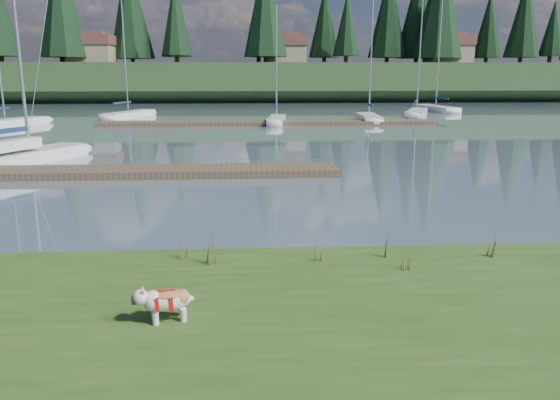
{
  "coord_description": "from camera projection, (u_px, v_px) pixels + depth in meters",
  "views": [
    {
      "loc": [
        0.42,
        -12.55,
        3.99
      ],
      "look_at": [
        1.12,
        -0.5,
        1.16
      ],
      "focal_mm": 35.0,
      "sensor_mm": 36.0,
      "label": 1
    }
  ],
  "objects": [
    {
      "name": "weed_1",
      "position": [
        317.0,
        252.0,
        10.72
      ],
      "size": [
        0.17,
        0.14,
        0.47
      ],
      "color": "#475B23",
      "rests_on": "bank"
    },
    {
      "name": "sailboat_bg_4",
      "position": [
        417.0,
        112.0,
        51.91
      ],
      "size": [
        4.17,
        7.43,
        11.02
      ],
      "rotation": [
        0.0,
        0.0,
        1.18
      ],
      "color": "silver",
      "rests_on": "ground"
    },
    {
      "name": "weed_2",
      "position": [
        389.0,
        246.0,
        11.0
      ],
      "size": [
        0.17,
        0.14,
        0.53
      ],
      "color": "#475B23",
      "rests_on": "bank"
    },
    {
      "name": "weed_5",
      "position": [
        493.0,
        245.0,
        10.94
      ],
      "size": [
        0.17,
        0.14,
        0.62
      ],
      "color": "#475B23",
      "rests_on": "bank"
    },
    {
      "name": "sailboat_bg_5",
      "position": [
        432.0,
        108.0,
        57.87
      ],
      "size": [
        3.0,
        8.59,
        12.0
      ],
      "rotation": [
        0.0,
        0.0,
        1.73
      ],
      "color": "silver",
      "rests_on": "ground"
    },
    {
      "name": "conifer_7",
      "position": [
        524.0,
        16.0,
        81.69
      ],
      "size": [
        5.28,
        5.28,
        13.2
      ],
      "color": "#382619",
      "rests_on": "ridge"
    },
    {
      "name": "conifer_6",
      "position": [
        440.0,
        0.0,
        77.57
      ],
      "size": [
        7.04,
        7.04,
        17.0
      ],
      "color": "#382619",
      "rests_on": "ridge"
    },
    {
      "name": "house_1",
      "position": [
        285.0,
        49.0,
        80.77
      ],
      "size": [
        6.3,
        5.3,
        4.65
      ],
      "color": "gray",
      "rests_on": "ridge"
    },
    {
      "name": "house_2",
      "position": [
        448.0,
        49.0,
        80.18
      ],
      "size": [
        6.3,
        5.3,
        4.65
      ],
      "color": "gray",
      "rests_on": "ridge"
    },
    {
      "name": "house_0",
      "position": [
        91.0,
        49.0,
        78.21
      ],
      "size": [
        6.3,
        5.3,
        4.65
      ],
      "color": "gray",
      "rests_on": "ridge"
    },
    {
      "name": "dock_far",
      "position": [
        269.0,
        123.0,
        42.32
      ],
      "size": [
        26.0,
        2.2,
        0.3
      ],
      "primitive_type": "cube",
      "color": "#4C3D2C",
      "rests_on": "ground"
    },
    {
      "name": "conifer_2",
      "position": [
        61.0,
        1.0,
        74.67
      ],
      "size": [
        6.6,
        6.6,
        16.05
      ],
      "color": "#382619",
      "rests_on": "ridge"
    },
    {
      "name": "bulldog",
      "position": [
        166.0,
        300.0,
        8.13
      ],
      "size": [
        0.91,
        0.48,
        0.53
      ],
      "rotation": [
        0.0,
        0.0,
        3.37
      ],
      "color": "silver",
      "rests_on": "bank"
    },
    {
      "name": "ground",
      "position": [
        243.0,
        125.0,
        42.24
      ],
      "size": [
        200.0,
        200.0,
        0.0
      ],
      "primitive_type": "plane",
      "color": "slate",
      "rests_on": "ground"
    },
    {
      "name": "weed_4",
      "position": [
        408.0,
        262.0,
        10.26
      ],
      "size": [
        0.17,
        0.14,
        0.38
      ],
      "color": "#475B23",
      "rests_on": "bank"
    },
    {
      "name": "dock_near",
      "position": [
        137.0,
        172.0,
        21.57
      ],
      "size": [
        16.0,
        2.0,
        0.3
      ],
      "primitive_type": "cube",
      "color": "#4C3D2C",
      "rests_on": "ground"
    },
    {
      "name": "sailboat_bg_2",
      "position": [
        277.0,
        119.0,
        43.73
      ],
      "size": [
        1.84,
        6.01,
        9.12
      ],
      "rotation": [
        0.0,
        0.0,
        1.45
      ],
      "color": "silver",
      "rests_on": "ground"
    },
    {
      "name": "conifer_3",
      "position": [
        176.0,
        18.0,
        79.82
      ],
      "size": [
        4.84,
        4.84,
        12.25
      ],
      "color": "#382619",
      "rests_on": "ridge"
    },
    {
      "name": "conifer_5",
      "position": [
        347.0,
        24.0,
        79.5
      ],
      "size": [
        3.96,
        3.96,
        10.35
      ],
      "color": "#382619",
      "rests_on": "ridge"
    },
    {
      "name": "sailboat_bg_1",
      "position": [
        133.0,
        114.0,
        49.49
      ],
      "size": [
        4.1,
        7.74,
        11.52
      ],
      "rotation": [
        0.0,
        0.0,
        1.22
      ],
      "color": "silver",
      "rests_on": "ground"
    },
    {
      "name": "weed_3",
      "position": [
        183.0,
        247.0,
        10.89
      ],
      "size": [
        0.17,
        0.14,
        0.57
      ],
      "color": "#475B23",
      "rests_on": "bank"
    },
    {
      "name": "weed_0",
      "position": [
        213.0,
        249.0,
        10.55
      ],
      "size": [
        0.17,
        0.14,
        0.72
      ],
      "color": "#475B23",
      "rests_on": "bank"
    },
    {
      "name": "sailboat_bg_3",
      "position": [
        368.0,
        117.0,
        45.67
      ],
      "size": [
        1.98,
        7.35,
        10.76
      ],
      "rotation": [
        0.0,
        0.0,
        1.49
      ],
      "color": "silver",
      "rests_on": "ground"
    },
    {
      "name": "mud_lip",
      "position": [
        230.0,
        263.0,
        11.52
      ],
      "size": [
        60.0,
        0.5,
        0.14
      ],
      "primitive_type": "cube",
      "color": "#33281C",
      "rests_on": "ground"
    },
    {
      "name": "bank",
      "position": [
        220.0,
        368.0,
        7.21
      ],
      "size": [
        60.0,
        9.0,
        0.35
      ],
      "primitive_type": "cube",
      "color": "#32501C",
      "rests_on": "ground"
    },
    {
      "name": "conifer_4",
      "position": [
        265.0,
        4.0,
        74.42
      ],
      "size": [
        6.16,
        6.16,
        15.1
      ],
      "color": "#382619",
      "rests_on": "ridge"
    },
    {
      "name": "ridge",
      "position": [
        245.0,
        82.0,
        83.47
      ],
      "size": [
        200.0,
        20.0,
        5.0
      ],
      "primitive_type": "cube",
      "color": "#1F351A",
      "rests_on": "ground"
    },
    {
      "name": "sailboat_main",
      "position": [
        29.0,
        154.0,
        24.51
      ],
      "size": [
        4.72,
        7.87,
        11.52
      ],
      "rotation": [
        0.0,
        0.0,
        1.14
      ],
      "color": "silver",
      "rests_on": "ground"
    },
    {
      "name": "sailboat_bg_0",
      "position": [
        13.0,
        122.0,
        41.28
      ],
      "size": [
        4.88,
        7.79,
        11.48
      ],
      "rotation": [
        0.0,
        0.0,
        1.11
      ],
      "color": "silver",
      "rests_on": "ground"
    }
  ]
}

